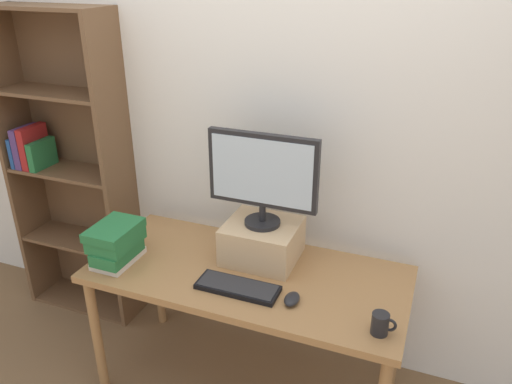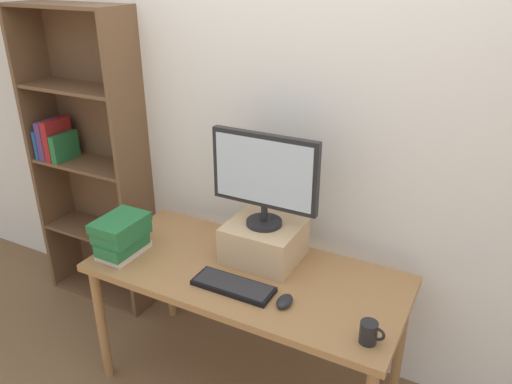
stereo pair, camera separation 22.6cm
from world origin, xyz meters
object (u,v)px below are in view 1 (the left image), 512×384
Objects in this scene: riser_box at (262,241)px; keyboard at (238,287)px; computer_mouse at (292,299)px; desk at (247,284)px; coffee_mug at (381,324)px; bookshelf_unit at (69,168)px; computer_monitor at (263,175)px; book_stack at (116,243)px.

riser_box is 0.93× the size of keyboard.
computer_mouse is (0.25, -0.29, -0.08)m from riser_box.
riser_box is (0.02, 0.14, 0.17)m from desk.
computer_mouse is at bearing -29.32° from desk.
keyboard is at bearing -91.35° from riser_box.
coffee_mug reaches higher than desk.
keyboard is (1.30, -0.47, -0.21)m from bookshelf_unit.
bookshelf_unit is 4.95× the size of keyboard.
keyboard is 0.65m from coffee_mug.
computer_mouse reaches higher than keyboard.
coffee_mug is at bearing -29.23° from riser_box.
computer_monitor is at bearing 88.65° from keyboard.
computer_monitor is 5.12× the size of computer_mouse.
book_stack is at bearing -155.50° from computer_monitor.
riser_box is at bearing 130.29° from computer_mouse.
bookshelf_unit is at bearing 172.21° from riser_box.
computer_monitor reaches higher than keyboard.
bookshelf_unit is (-1.29, 0.32, 0.30)m from desk.
keyboard is at bearing -91.35° from computer_monitor.
bookshelf_unit is 5.33× the size of riser_box.
computer_monitor is at bearing 80.86° from desk.
desk is 4.01× the size of keyboard.
keyboard is at bearing 174.41° from coffee_mug.
computer_mouse is at bearing 0.13° from book_stack.
book_stack is 1.29m from coffee_mug.
riser_box is at bearing -7.79° from bookshelf_unit.
computer_monitor is 0.52m from keyboard.
keyboard is 0.26m from computer_mouse.
computer_mouse is at bearing -0.29° from keyboard.
desk is at bearing -99.14° from computer_monitor.
bookshelf_unit is 18.68× the size of coffee_mug.
keyboard is (0.02, -0.15, 0.09)m from desk.
keyboard is 3.64× the size of computer_mouse.
bookshelf_unit reaches higher than computer_monitor.
bookshelf_unit reaches higher than keyboard.
riser_box reaches higher than desk.
coffee_mug is at bearing -15.37° from bookshelf_unit.
computer_monitor is 1.41× the size of keyboard.
desk is 0.22m from riser_box.
computer_monitor is (0.02, 0.14, 0.52)m from desk.
computer_monitor is at bearing -7.86° from bookshelf_unit.
desk is at bearing 95.89° from keyboard.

